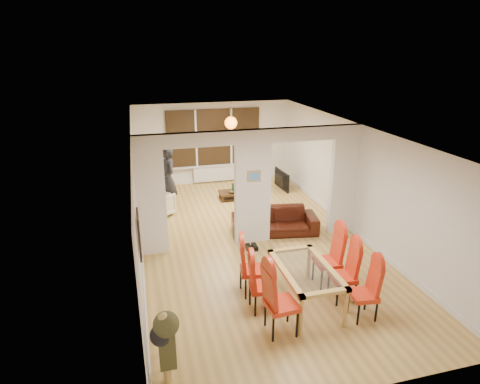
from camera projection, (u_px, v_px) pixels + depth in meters
name	position (u px, v px, depth m)	size (l,w,h in m)	color
floor	(252.00, 241.00, 9.28)	(5.00, 9.00, 0.01)	tan
room_walls	(253.00, 188.00, 8.84)	(5.00, 9.00, 2.60)	silver
divider_wall	(253.00, 188.00, 8.84)	(5.00, 0.18, 2.60)	white
bay_window_blinds	(214.00, 137.00, 12.81)	(3.00, 0.08, 1.80)	black
radiator	(215.00, 174.00, 13.18)	(1.40, 0.08, 0.50)	white
pendant_light	(231.00, 123.00, 11.62)	(0.36, 0.36, 0.36)	orange
stair_newel	(163.00, 324.00, 5.65)	(0.40, 1.20, 1.10)	#D6B362
wall_poster	(139.00, 234.00, 5.97)	(0.04, 0.52, 0.67)	gray
pillar_photo	(254.00, 176.00, 8.65)	(0.30, 0.03, 0.25)	#4C8CD8
dining_table	(305.00, 286.00, 6.88)	(0.87, 1.54, 0.72)	#BC9345
dining_chair_la	(282.00, 300.00, 6.14)	(0.47, 0.47, 1.17)	red
dining_chair_lb	(262.00, 283.00, 6.70)	(0.41, 0.41, 1.02)	red
dining_chair_lc	(253.00, 266.00, 7.16)	(0.43, 0.43, 1.07)	red
dining_chair_ra	(364.00, 291.00, 6.49)	(0.41, 0.41, 1.01)	red
dining_chair_rb	(343.00, 273.00, 6.97)	(0.42, 0.42, 1.06)	red
dining_chair_rc	(328.00, 258.00, 7.39)	(0.45, 0.45, 1.12)	red
sofa	(274.00, 221.00, 9.61)	(2.03, 0.79, 0.59)	black
armchair	(158.00, 205.00, 10.56)	(0.69, 0.67, 0.63)	white
person	(168.00, 180.00, 10.63)	(0.44, 0.67, 1.82)	black
television	(279.00, 180.00, 12.58)	(0.13, 1.01, 0.58)	black
coffee_table	(236.00, 195.00, 11.81)	(1.02, 0.51, 0.23)	#372512
bottle	(233.00, 187.00, 11.69)	(0.07, 0.07, 0.27)	#143F19
bowl	(232.00, 192.00, 11.62)	(0.20, 0.20, 0.05)	#372512
shoes	(252.00, 247.00, 8.88)	(0.24, 0.26, 0.10)	black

